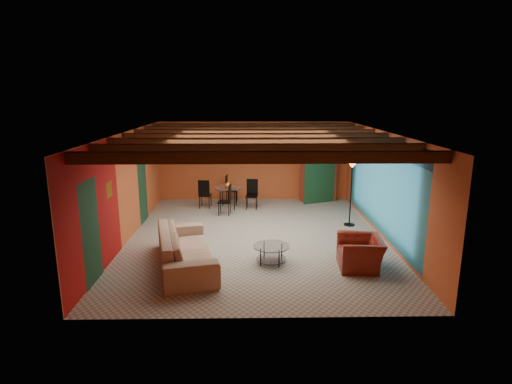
{
  "coord_description": "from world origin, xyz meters",
  "views": [
    {
      "loc": [
        -0.19,
        -10.22,
        3.63
      ],
      "look_at": [
        0.0,
        0.2,
        1.15
      ],
      "focal_mm": 29.17,
      "sensor_mm": 36.0,
      "label": 1
    }
  ],
  "objects_px": {
    "dining_table": "(228,194)",
    "vase": "(228,176)",
    "sofa": "(186,249)",
    "coffee_table": "(271,254)",
    "armchair": "(360,253)",
    "armoire": "(318,173)",
    "floor_lamp": "(351,193)",
    "potted_plant": "(320,137)"
  },
  "relations": [
    {
      "from": "dining_table",
      "to": "potted_plant",
      "type": "bearing_deg",
      "value": 16.58
    },
    {
      "from": "armchair",
      "to": "coffee_table",
      "type": "xyz_separation_m",
      "value": [
        -1.88,
        0.26,
        -0.12
      ]
    },
    {
      "from": "armchair",
      "to": "vase",
      "type": "relative_size",
      "value": 5.03
    },
    {
      "from": "armchair",
      "to": "potted_plant",
      "type": "xyz_separation_m",
      "value": [
        0.02,
        5.67,
        1.87
      ]
    },
    {
      "from": "potted_plant",
      "to": "vase",
      "type": "height_order",
      "value": "potted_plant"
    },
    {
      "from": "coffee_table",
      "to": "potted_plant",
      "type": "relative_size",
      "value": 1.71
    },
    {
      "from": "sofa",
      "to": "vase",
      "type": "bearing_deg",
      "value": -22.2
    },
    {
      "from": "sofa",
      "to": "dining_table",
      "type": "bearing_deg",
      "value": -22.2
    },
    {
      "from": "armoire",
      "to": "vase",
      "type": "bearing_deg",
      "value": 175.1
    },
    {
      "from": "coffee_table",
      "to": "vase",
      "type": "xyz_separation_m",
      "value": [
        -1.14,
        4.5,
        0.85
      ]
    },
    {
      "from": "vase",
      "to": "coffee_table",
      "type": "bearing_deg",
      "value": -75.73
    },
    {
      "from": "armoire",
      "to": "floor_lamp",
      "type": "height_order",
      "value": "armoire"
    },
    {
      "from": "sofa",
      "to": "armoire",
      "type": "bearing_deg",
      "value": -47.67
    },
    {
      "from": "coffee_table",
      "to": "potted_plant",
      "type": "distance_m",
      "value": 6.07
    },
    {
      "from": "potted_plant",
      "to": "armchair",
      "type": "bearing_deg",
      "value": -90.21
    },
    {
      "from": "floor_lamp",
      "to": "potted_plant",
      "type": "bearing_deg",
      "value": 99.24
    },
    {
      "from": "coffee_table",
      "to": "dining_table",
      "type": "bearing_deg",
      "value": 104.27
    },
    {
      "from": "coffee_table",
      "to": "potted_plant",
      "type": "xyz_separation_m",
      "value": [
        1.9,
        5.41,
        1.99
      ]
    },
    {
      "from": "armchair",
      "to": "floor_lamp",
      "type": "bearing_deg",
      "value": 175.26
    },
    {
      "from": "sofa",
      "to": "coffee_table",
      "type": "xyz_separation_m",
      "value": [
        1.85,
        0.13,
        -0.19
      ]
    },
    {
      "from": "vase",
      "to": "potted_plant",
      "type": "bearing_deg",
      "value": 16.58
    },
    {
      "from": "dining_table",
      "to": "potted_plant",
      "type": "distance_m",
      "value": 3.61
    },
    {
      "from": "dining_table",
      "to": "vase",
      "type": "distance_m",
      "value": 0.58
    },
    {
      "from": "dining_table",
      "to": "vase",
      "type": "xyz_separation_m",
      "value": [
        0.0,
        0.0,
        0.58
      ]
    },
    {
      "from": "armoire",
      "to": "floor_lamp",
      "type": "relative_size",
      "value": 1.05
    },
    {
      "from": "coffee_table",
      "to": "floor_lamp",
      "type": "distance_m",
      "value": 3.61
    },
    {
      "from": "vase",
      "to": "armchair",
      "type": "bearing_deg",
      "value": -57.58
    },
    {
      "from": "sofa",
      "to": "potted_plant",
      "type": "height_order",
      "value": "potted_plant"
    },
    {
      "from": "floor_lamp",
      "to": "vase",
      "type": "bearing_deg",
      "value": 151.98
    },
    {
      "from": "armchair",
      "to": "armoire",
      "type": "relative_size",
      "value": 0.52
    },
    {
      "from": "dining_table",
      "to": "sofa",
      "type": "bearing_deg",
      "value": -98.64
    },
    {
      "from": "armchair",
      "to": "sofa",
      "type": "bearing_deg",
      "value": -87.61
    },
    {
      "from": "armchair",
      "to": "floor_lamp",
      "type": "height_order",
      "value": "floor_lamp"
    },
    {
      "from": "armchair",
      "to": "coffee_table",
      "type": "relative_size",
      "value": 1.27
    },
    {
      "from": "dining_table",
      "to": "vase",
      "type": "height_order",
      "value": "vase"
    },
    {
      "from": "armchair",
      "to": "potted_plant",
      "type": "bearing_deg",
      "value": -175.73
    },
    {
      "from": "floor_lamp",
      "to": "dining_table",
      "type": "bearing_deg",
      "value": 151.98
    },
    {
      "from": "armchair",
      "to": "vase",
      "type": "height_order",
      "value": "vase"
    },
    {
      "from": "sofa",
      "to": "armchair",
      "type": "bearing_deg",
      "value": -105.64
    },
    {
      "from": "potted_plant",
      "to": "armoire",
      "type": "bearing_deg",
      "value": 0.0
    },
    {
      "from": "coffee_table",
      "to": "dining_table",
      "type": "relative_size",
      "value": 0.43
    },
    {
      "from": "sofa",
      "to": "dining_table",
      "type": "relative_size",
      "value": 1.48
    }
  ]
}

